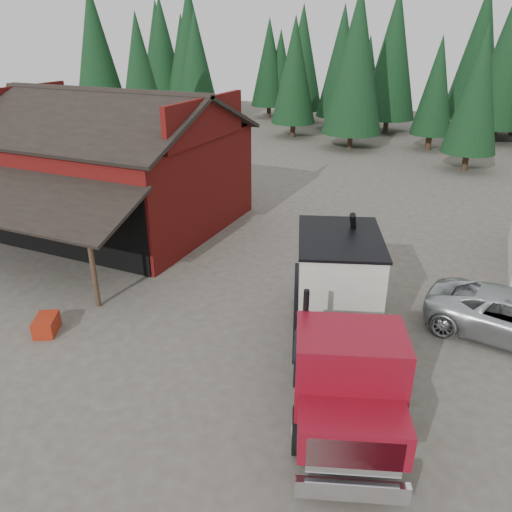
% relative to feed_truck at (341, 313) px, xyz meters
% --- Properties ---
extents(ground, '(120.00, 120.00, 0.00)m').
position_rel_feed_truck_xyz_m(ground, '(-4.00, -1.97, -2.11)').
color(ground, '#4F493E').
rests_on(ground, ground).
extents(red_barn, '(12.80, 13.63, 7.18)m').
position_rel_feed_truck_xyz_m(red_barn, '(-15.00, 7.93, 0.58)').
color(red_barn, maroon).
rests_on(red_barn, ground).
extents(conifer_backdrop, '(76.00, 16.00, 16.00)m').
position_rel_feed_truck_xyz_m(conifer_backdrop, '(-4.00, 40.03, -2.11)').
color(conifer_backdrop, '#10311B').
rests_on(conifer_backdrop, ground).
extents(near_pine_a, '(4.40, 4.40, 11.40)m').
position_rel_feed_truck_xyz_m(near_pine_a, '(-26.00, 26.03, 4.28)').
color(near_pine_a, '#382619').
rests_on(near_pine_a, ground).
extents(near_pine_b, '(3.96, 3.96, 10.40)m').
position_rel_feed_truck_xyz_m(near_pine_b, '(2.00, 28.03, 3.78)').
color(near_pine_b, '#382619').
rests_on(near_pine_b, ground).
extents(near_pine_d, '(5.28, 5.28, 13.40)m').
position_rel_feed_truck_xyz_m(near_pine_d, '(-8.00, 32.03, 5.28)').
color(near_pine_d, '#382619').
rests_on(near_pine_d, ground).
extents(feed_truck, '(5.86, 10.32, 4.52)m').
position_rel_feed_truck_xyz_m(feed_truck, '(0.00, 0.00, 0.00)').
color(feed_truck, black).
rests_on(feed_truck, ground).
extents(equip_box, '(1.14, 1.30, 0.60)m').
position_rel_feed_truck_xyz_m(equip_box, '(-10.00, -2.10, -1.81)').
color(equip_box, maroon).
rests_on(equip_box, ground).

